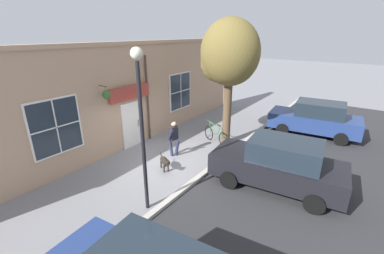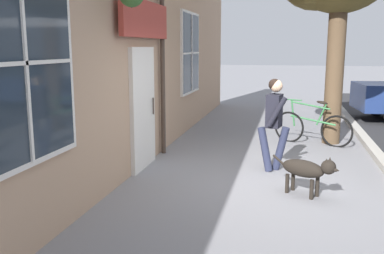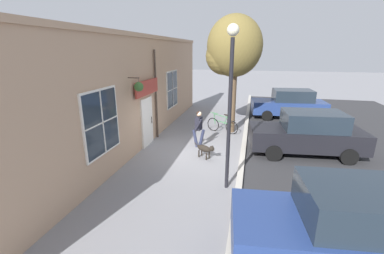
{
  "view_description": "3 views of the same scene",
  "coord_description": "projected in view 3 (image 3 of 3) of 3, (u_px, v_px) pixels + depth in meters",
  "views": [
    {
      "loc": [
        6.49,
        -7.17,
        5.03
      ],
      "look_at": [
        0.15,
        1.77,
        0.97
      ],
      "focal_mm": 24.0,
      "sensor_mm": 36.0,
      "label": 1
    },
    {
      "loc": [
        0.29,
        -6.7,
        2.1
      ],
      "look_at": [
        -1.06,
        -0.76,
        0.96
      ],
      "focal_mm": 40.0,
      "sensor_mm": 36.0,
      "label": 2
    },
    {
      "loc": [
        2.22,
        -9.73,
        4.06
      ],
      "look_at": [
        -0.09,
        -0.03,
        1.04
      ],
      "focal_mm": 24.0,
      "sensor_mm": 36.0,
      "label": 3
    }
  ],
  "objects": [
    {
      "name": "curb_and_road",
      "position": [
        349.0,
        164.0,
        9.43
      ],
      "size": [
        10.1,
        28.0,
        0.12
      ],
      "color": "#B2ADA3",
      "rests_on": "ground_plane"
    },
    {
      "name": "pedestrian_walking",
      "position": [
        199.0,
        126.0,
        10.96
      ],
      "size": [
        0.56,
        0.61,
        1.59
      ],
      "color": "#282D47",
      "rests_on": "ground_plane"
    },
    {
      "name": "street_tree_by_curb",
      "position": [
        232.0,
        50.0,
        12.15
      ],
      "size": [
        2.67,
        2.35,
        5.66
      ],
      "color": "brown",
      "rests_on": "ground_plane"
    },
    {
      "name": "dog_on_leash",
      "position": [
        205.0,
        149.0,
        9.89
      ],
      "size": [
        0.94,
        0.61,
        0.62
      ],
      "color": "black",
      "rests_on": "ground_plane"
    },
    {
      "name": "storefront_facade",
      "position": [
        139.0,
        93.0,
        10.58
      ],
      "size": [
        0.95,
        18.0,
        4.68
      ],
      "color": "tan",
      "rests_on": "ground_plane"
    },
    {
      "name": "leaning_bicycle",
      "position": [
        222.0,
        125.0,
        13.06
      ],
      "size": [
        1.65,
        0.65,
        1.0
      ],
      "color": "black",
      "rests_on": "ground_plane"
    },
    {
      "name": "ground_plane",
      "position": [
        194.0,
        151.0,
        10.73
      ],
      "size": [
        90.0,
        90.0,
        0.0
      ],
      "primitive_type": "plane",
      "color": "gray"
    },
    {
      "name": "street_lamp",
      "position": [
        231.0,
        87.0,
        7.01
      ],
      "size": [
        0.32,
        0.32,
        4.71
      ],
      "color": "black",
      "rests_on": "ground_plane"
    },
    {
      "name": "parked_car_nearest_curb",
      "position": [
        354.0,
        230.0,
        4.72
      ],
      "size": [
        4.46,
        2.26,
        1.75
      ],
      "color": "navy",
      "rests_on": "ground_plane"
    },
    {
      "name": "parked_car_mid_block",
      "position": [
        307.0,
        133.0,
        10.18
      ],
      "size": [
        4.46,
        2.26,
        1.75
      ],
      "color": "black",
      "rests_on": "ground_plane"
    },
    {
      "name": "parked_car_far_end",
      "position": [
        289.0,
        104.0,
        15.7
      ],
      "size": [
        4.46,
        2.26,
        1.75
      ],
      "color": "navy",
      "rests_on": "ground_plane"
    }
  ]
}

